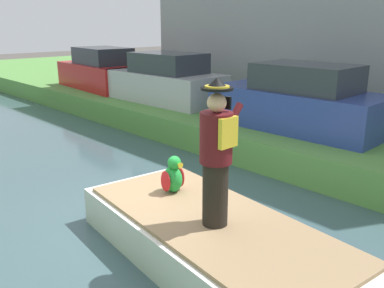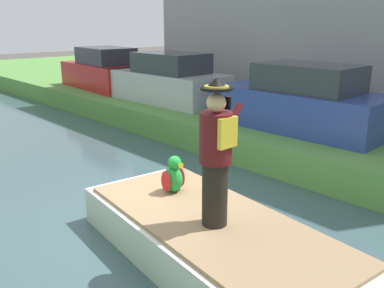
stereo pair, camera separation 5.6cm
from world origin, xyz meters
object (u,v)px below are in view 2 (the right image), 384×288
(parrot_plush, at_px, (173,176))
(parked_car_blue, at_px, (301,102))
(boat, at_px, (213,240))
(person_pirate, at_px, (216,154))
(parked_car_silver, at_px, (168,81))
(parked_car_red, at_px, (104,71))

(parrot_plush, distance_m, parked_car_blue, 4.61)
(boat, xyz_separation_m, person_pirate, (-0.08, -0.10, 1.23))
(parked_car_silver, bearing_deg, parked_car_blue, -90.00)
(boat, distance_m, parrot_plush, 1.21)
(person_pirate, bearing_deg, parrot_plush, 75.05)
(parrot_plush, xyz_separation_m, parked_car_silver, (4.52, 5.58, 0.45))
(parked_car_blue, xyz_separation_m, parked_car_silver, (0.00, 4.79, 0.00))
(boat, distance_m, parked_car_red, 11.43)
(parked_car_silver, bearing_deg, parked_car_red, 90.00)
(parrot_plush, bearing_deg, person_pirate, -104.30)
(person_pirate, relative_size, parked_car_silver, 0.46)
(boat, xyz_separation_m, parked_car_silver, (4.73, 6.64, 1.00))
(boat, distance_m, parked_car_silver, 8.21)
(person_pirate, relative_size, parked_car_blue, 0.46)
(boat, height_order, parked_car_silver, parked_car_silver)
(parked_car_blue, distance_m, parked_car_silver, 4.79)
(boat, relative_size, parked_car_blue, 1.08)
(parked_car_blue, height_order, parked_car_red, same)
(parked_car_blue, height_order, parked_car_silver, same)
(boat, xyz_separation_m, parked_car_blue, (4.73, 1.85, 1.00))
(person_pirate, relative_size, parked_car_red, 0.45)
(parked_car_blue, relative_size, parked_car_red, 0.98)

